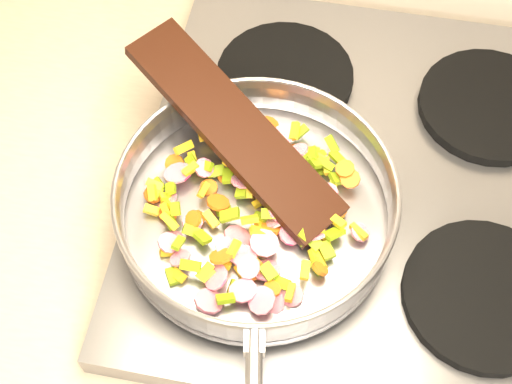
# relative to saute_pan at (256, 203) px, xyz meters

# --- Properties ---
(cooktop) EXTENTS (0.60, 0.60, 0.04)m
(cooktop) POSITION_rel_saute_pan_xyz_m (0.14, 0.09, -0.07)
(cooktop) COLOR #939399
(cooktop) RESTS_ON counter_top
(grate_fl) EXTENTS (0.19, 0.19, 0.02)m
(grate_fl) POSITION_rel_saute_pan_xyz_m (-0.00, -0.05, -0.04)
(grate_fl) COLOR black
(grate_fl) RESTS_ON cooktop
(grate_fr) EXTENTS (0.19, 0.19, 0.02)m
(grate_fr) POSITION_rel_saute_pan_xyz_m (0.28, -0.05, -0.04)
(grate_fr) COLOR black
(grate_fr) RESTS_ON cooktop
(grate_bl) EXTENTS (0.19, 0.19, 0.02)m
(grate_bl) POSITION_rel_saute_pan_xyz_m (-0.00, 0.23, -0.04)
(grate_bl) COLOR black
(grate_bl) RESTS_ON cooktop
(grate_br) EXTENTS (0.19, 0.19, 0.02)m
(grate_br) POSITION_rel_saute_pan_xyz_m (0.28, 0.23, -0.04)
(grate_br) COLOR black
(grate_br) RESTS_ON cooktop
(saute_pan) EXTENTS (0.38, 0.54, 0.06)m
(saute_pan) POSITION_rel_saute_pan_xyz_m (0.00, 0.00, 0.00)
(saute_pan) COLOR #9E9EA5
(saute_pan) RESTS_ON grate_fl
(vegetable_heap) EXTENTS (0.28, 0.28, 0.04)m
(vegetable_heap) POSITION_rel_saute_pan_xyz_m (-0.00, 0.00, -0.01)
(vegetable_heap) COLOR #7FA513
(vegetable_heap) RESTS_ON saute_pan
(wooden_spatula) EXTENTS (0.30, 0.25, 0.09)m
(wooden_spatula) POSITION_rel_saute_pan_xyz_m (-0.04, 0.08, 0.02)
(wooden_spatula) COLOR black
(wooden_spatula) RESTS_ON saute_pan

